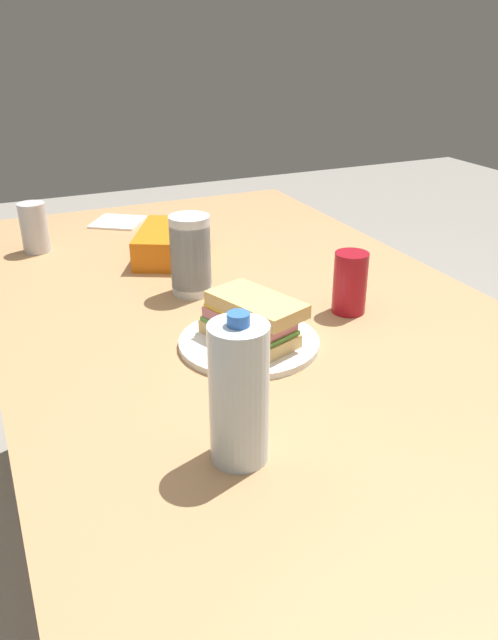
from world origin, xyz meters
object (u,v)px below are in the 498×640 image
at_px(chip_bag, 172,243).
at_px(soda_can_silver, 34,228).
at_px(sandwich, 251,319).
at_px(dining_table, 259,354).
at_px(plastic_cup_stack, 191,255).
at_px(paper_plate, 249,342).
at_px(soda_can_red, 350,283).
at_px(water_bottle_tall, 239,393).

relative_size(chip_bag, soda_can_silver, 1.89).
bearing_deg(soda_can_silver, sandwich, 22.31).
bearing_deg(dining_table, plastic_cup_stack, -156.22).
distance_m(sandwich, soda_can_silver, 0.73).
height_order(sandwich, chip_bag, sandwich).
bearing_deg(paper_plate, plastic_cup_stack, -177.49).
xyz_separation_m(sandwich, soda_can_red, (-0.05, 0.24, 0.01)).
relative_size(water_bottle_tall, soda_can_silver, 1.72).
bearing_deg(water_bottle_tall, chip_bag, 168.36).
bearing_deg(soda_can_red, plastic_cup_stack, -130.88).
bearing_deg(water_bottle_tall, paper_plate, 153.31).
bearing_deg(soda_can_red, dining_table, -104.05).
bearing_deg(sandwich, soda_can_red, 102.68).
height_order(paper_plate, water_bottle_tall, water_bottle_tall).
bearing_deg(dining_table, soda_can_red, 75.95).
distance_m(sandwich, chip_bag, 0.50).
bearing_deg(paper_plate, chip_bag, 177.75).
bearing_deg(paper_plate, water_bottle_tall, -26.69).
relative_size(sandwich, chip_bag, 0.87).
xyz_separation_m(dining_table, paper_plate, (0.09, -0.06, 0.09)).
distance_m(dining_table, soda_can_red, 0.23).
bearing_deg(sandwich, soda_can_silver, -157.69).
distance_m(sandwich, water_bottle_tall, 0.31).
distance_m(plastic_cup_stack, soda_can_silver, 0.48).
bearing_deg(chip_bag, soda_can_silver, -93.67).
relative_size(paper_plate, chip_bag, 1.08).
distance_m(paper_plate, soda_can_silver, 0.73).
bearing_deg(soda_can_silver, water_bottle_tall, 8.00).
distance_m(paper_plate, plastic_cup_stack, 0.28).
relative_size(sandwich, soda_can_silver, 1.64).
xyz_separation_m(chip_bag, soda_can_silver, (-0.18, -0.29, 0.03)).
bearing_deg(dining_table, chip_bag, -173.64).
bearing_deg(water_bottle_tall, soda_can_red, 131.02).
distance_m(water_bottle_tall, plastic_cup_stack, 0.56).
distance_m(dining_table, soda_can_silver, 0.69).
bearing_deg(sandwich, water_bottle_tall, -27.43).
bearing_deg(dining_table, soda_can_silver, -149.69).
relative_size(dining_table, chip_bag, 7.85).
height_order(dining_table, paper_plate, paper_plate).
height_order(dining_table, chip_bag, chip_bag).
relative_size(paper_plate, water_bottle_tall, 1.19).
bearing_deg(plastic_cup_stack, water_bottle_tall, -13.27).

